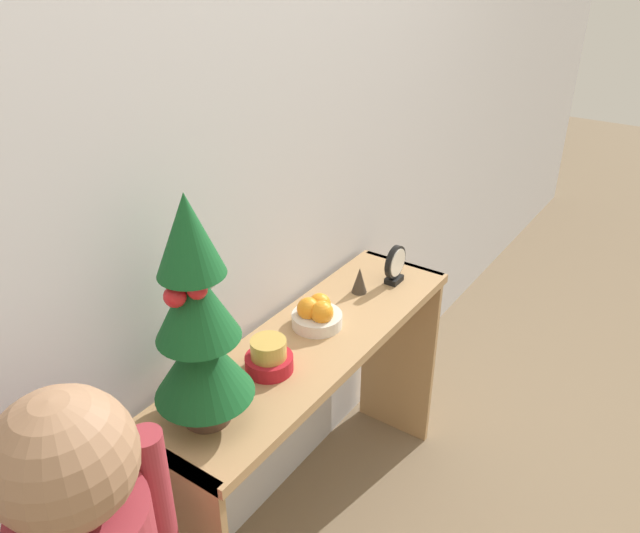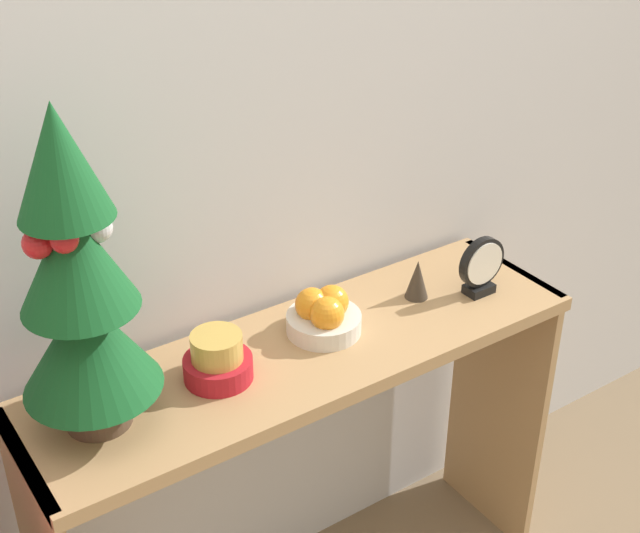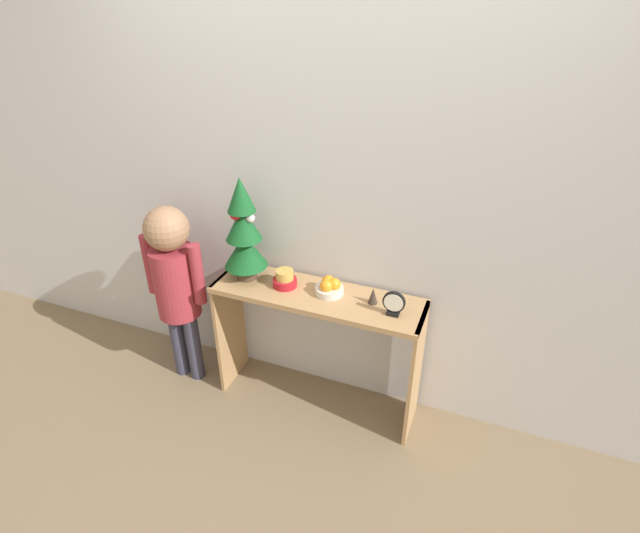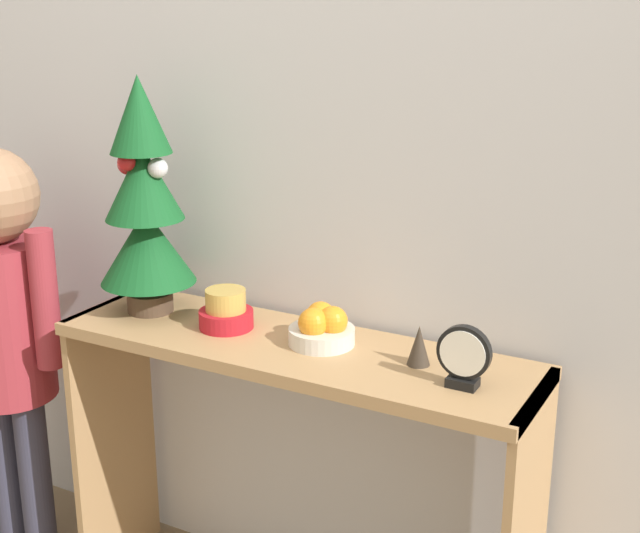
{
  "view_description": "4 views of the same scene",
  "coord_description": "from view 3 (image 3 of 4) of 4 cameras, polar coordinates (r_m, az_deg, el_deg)",
  "views": [
    {
      "loc": [
        -1.23,
        -0.7,
        1.81
      ],
      "look_at": [
        0.04,
        0.17,
        0.98
      ],
      "focal_mm": 35.0,
      "sensor_mm": 36.0,
      "label": 1
    },
    {
      "loc": [
        -0.79,
        -1.04,
        1.78
      ],
      "look_at": [
        0.05,
        0.19,
        0.92
      ],
      "focal_mm": 50.0,
      "sensor_mm": 36.0,
      "label": 2
    },
    {
      "loc": [
        0.82,
        -1.89,
        2.22
      ],
      "look_at": [
        0.03,
        0.14,
        0.95
      ],
      "focal_mm": 28.0,
      "sensor_mm": 36.0,
      "label": 3
    },
    {
      "loc": [
        0.96,
        -1.47,
        1.54
      ],
      "look_at": [
        0.06,
        0.19,
        0.95
      ],
      "focal_mm": 50.0,
      "sensor_mm": 36.0,
      "label": 4
    }
  ],
  "objects": [
    {
      "name": "desk_clock",
      "position": [
        2.48,
        8.43,
        -4.24
      ],
      "size": [
        0.11,
        0.04,
        0.13
      ],
      "color": "black",
      "rests_on": "console_table"
    },
    {
      "name": "back_wall",
      "position": [
        2.6,
        1.36,
        8.32
      ],
      "size": [
        7.0,
        0.05,
        2.5
      ],
      "primitive_type": "cube",
      "color": "silver",
      "rests_on": "ground_plane"
    },
    {
      "name": "ground_plane",
      "position": [
        3.02,
        -1.53,
        -16.95
      ],
      "size": [
        12.0,
        12.0,
        0.0
      ],
      "primitive_type": "plane",
      "color": "#7A664C"
    },
    {
      "name": "figurine",
      "position": [
        2.57,
        6.08,
        -3.33
      ],
      "size": [
        0.05,
        0.05,
        0.09
      ],
      "color": "#382D23",
      "rests_on": "console_table"
    },
    {
      "name": "console_table",
      "position": [
        2.75,
        -0.35,
        -6.26
      ],
      "size": [
        1.15,
        0.33,
        0.76
      ],
      "color": "tan",
      "rests_on": "ground_plane"
    },
    {
      "name": "mini_tree",
      "position": [
        2.69,
        -8.72,
        3.88
      ],
      "size": [
        0.24,
        0.24,
        0.59
      ],
      "color": "#4C3828",
      "rests_on": "console_table"
    },
    {
      "name": "singing_bowl",
      "position": [
        2.7,
        -4.05,
        -1.47
      ],
      "size": [
        0.13,
        0.13,
        0.1
      ],
      "color": "#AD1923",
      "rests_on": "console_table"
    },
    {
      "name": "fruit_bowl",
      "position": [
        2.63,
        1.09,
        -2.35
      ],
      "size": [
        0.15,
        0.15,
        0.09
      ],
      "color": "silver",
      "rests_on": "console_table"
    },
    {
      "name": "child_figure",
      "position": [
        2.97,
        -16.3,
        -1.01
      ],
      "size": [
        0.39,
        0.25,
        1.16
      ],
      "color": "#38384C",
      "rests_on": "ground_plane"
    }
  ]
}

